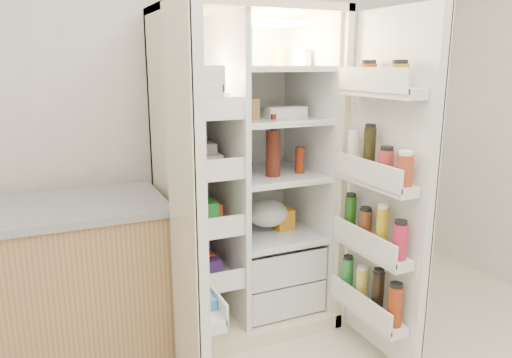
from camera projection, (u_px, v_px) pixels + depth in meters
name	position (u px, v px, depth m)	size (l,w,h in m)	color
wall_back	(197.00, 90.00, 2.95)	(4.00, 0.02, 2.70)	silver
refrigerator	(244.00, 196.00, 2.85)	(0.92, 0.70, 1.80)	beige
freezer_door	(188.00, 211.00, 2.07)	(0.15, 0.40, 1.72)	silver
fridge_door	(386.00, 195.00, 2.39)	(0.17, 0.58, 1.72)	silver
kitchen_counter	(50.00, 287.00, 2.41)	(1.16, 0.61, 0.84)	#A47F52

